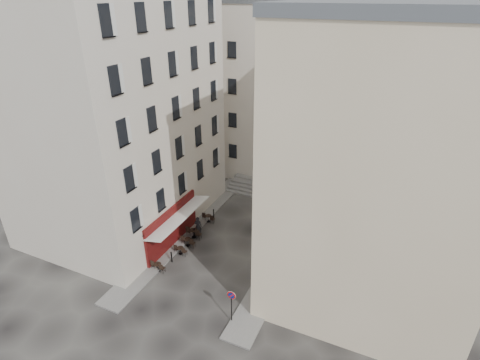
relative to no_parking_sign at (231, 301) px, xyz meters
The scene contains 18 objects.
ground 5.99m from the no_parking_sign, 128.92° to the left, with size 90.00×90.00×0.00m, color black.
sidewalk_left 11.82m from the no_parking_sign, 133.77° to the left, with size 2.00×22.00×0.12m, color slate.
sidewalk_right 7.70m from the no_parking_sign, 83.02° to the left, with size 2.00×18.00×0.12m, color slate.
building_left 18.07m from the no_parking_sign, 152.15° to the left, with size 12.20×16.20×20.60m.
building_right 12.94m from the no_parking_sign, 48.98° to the left, with size 12.20×14.20×18.60m.
building_back 25.04m from the no_parking_sign, 101.07° to the left, with size 18.20×10.20×18.60m.
cafe_storefront 9.60m from the no_parking_sign, 145.44° to the left, with size 1.74×7.30×3.50m.
stone_steps 17.45m from the no_parking_sign, 101.91° to the left, with size 9.00×3.15×0.80m.
bollard_near 7.76m from the no_parking_sign, 153.27° to the left, with size 0.12×0.12×0.98m.
bollard_mid 9.83m from the no_parking_sign, 134.56° to the left, with size 0.12×0.12×0.98m.
bollard_far 12.55m from the no_parking_sign, 123.22° to the left, with size 0.12×0.12×0.98m.
no_parking_sign is the anchor object (origin of this frame).
bistro_table_a 7.63m from the no_parking_sign, 163.34° to the left, with size 1.18×0.55×0.83m.
bistro_table_b 8.25m from the no_parking_sign, 145.83° to the left, with size 1.14×0.53×0.80m.
bistro_table_c 8.97m from the no_parking_sign, 139.46° to the left, with size 1.26×0.59×0.89m.
bistro_table_d 9.91m from the no_parking_sign, 134.73° to the left, with size 1.41×0.66×0.99m.
bistro_table_e 11.99m from the no_parking_sign, 125.71° to the left, with size 1.22×0.57×0.85m.
pedestrian 10.11m from the no_parking_sign, 132.17° to the left, with size 0.67×0.44×1.83m, color black.
Camera 1 is at (11.24, -20.05, 19.02)m, focal length 28.00 mm.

